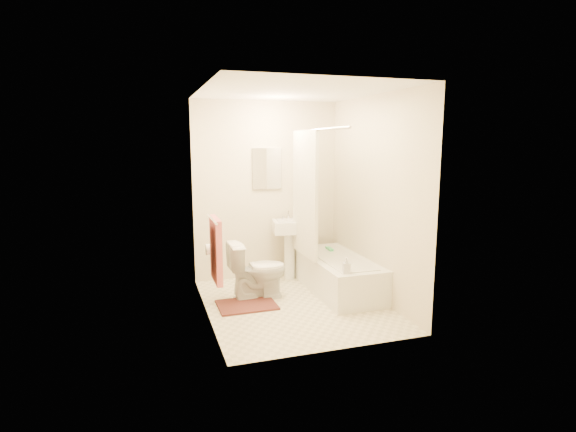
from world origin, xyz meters
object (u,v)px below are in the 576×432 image
object	(u,v)px
soap_bottle	(346,265)
toilet	(258,270)
bathtub	(337,274)
bath_mat	(247,305)
sink	(290,247)

from	to	relation	value
soap_bottle	toilet	bearing A→B (deg)	140.66
bathtub	bath_mat	size ratio (longest dim) A/B	2.31
soap_bottle	sink	bearing A→B (deg)	100.53
bath_mat	soap_bottle	size ratio (longest dim) A/B	3.73
toilet	bathtub	xyz separation A→B (m)	(1.02, -0.05, -0.13)
sink	soap_bottle	distance (m)	1.31
toilet	sink	size ratio (longest dim) A/B	0.79
toilet	soap_bottle	size ratio (longest dim) A/B	3.96
bath_mat	toilet	bearing A→B (deg)	50.29
soap_bottle	bathtub	bearing A→B (deg)	74.30
sink	bathtub	distance (m)	0.81
bathtub	toilet	bearing A→B (deg)	177.07
sink	bath_mat	bearing A→B (deg)	-125.10
sink	bathtub	xyz separation A→B (m)	(0.42, -0.65, -0.23)
sink	soap_bottle	xyz separation A→B (m)	(0.24, -1.29, 0.07)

